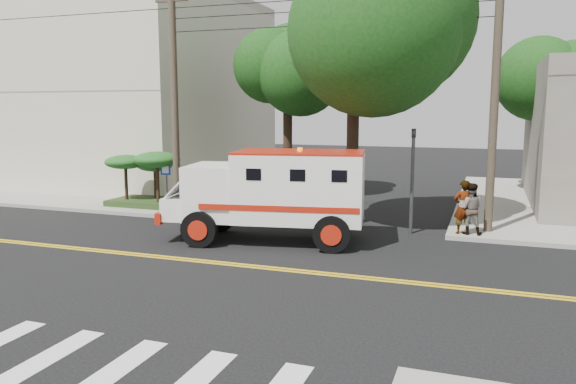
% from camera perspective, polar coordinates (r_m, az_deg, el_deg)
% --- Properties ---
extents(ground, '(100.00, 100.00, 0.00)m').
position_cam_1_polar(ground, '(15.56, -4.62, -7.46)').
color(ground, black).
rests_on(ground, ground).
extents(sidewalk_nw, '(17.00, 17.00, 0.15)m').
position_cam_1_polar(sidewalk_nw, '(33.78, -16.15, 1.02)').
color(sidewalk_nw, gray).
rests_on(sidewalk_nw, ground).
extents(building_left, '(16.00, 14.00, 10.00)m').
position_cam_1_polar(building_left, '(35.93, -17.70, 9.50)').
color(building_left, beige).
rests_on(building_left, sidewalk_nw).
extents(utility_pole_left, '(0.28, 0.28, 9.00)m').
position_cam_1_polar(utility_pole_left, '(22.90, -11.45, 8.90)').
color(utility_pole_left, '#382D23').
rests_on(utility_pole_left, ground).
extents(utility_pole_right, '(0.28, 0.28, 9.00)m').
position_cam_1_polar(utility_pole_right, '(19.82, 20.24, 8.64)').
color(utility_pole_right, '#382D23').
rests_on(utility_pole_right, ground).
extents(tree_main, '(6.08, 5.70, 9.85)m').
position_cam_1_polar(tree_main, '(20.49, 7.84, 16.64)').
color(tree_main, black).
rests_on(tree_main, ground).
extents(tree_left, '(4.48, 4.20, 7.70)m').
position_cam_1_polar(tree_left, '(26.95, 0.46, 11.60)').
color(tree_left, black).
rests_on(tree_left, ground).
extents(tree_right, '(4.80, 4.50, 8.20)m').
position_cam_1_polar(tree_right, '(29.57, 25.33, 11.23)').
color(tree_right, black).
rests_on(tree_right, ground).
extents(traffic_signal, '(0.15, 0.18, 3.60)m').
position_cam_1_polar(traffic_signal, '(19.48, 12.54, 2.27)').
color(traffic_signal, '#3F3F42').
rests_on(traffic_signal, ground).
extents(accessibility_sign, '(0.45, 0.10, 2.02)m').
position_cam_1_polar(accessibility_sign, '(23.54, -12.26, 1.21)').
color(accessibility_sign, '#3F3F42').
rests_on(accessibility_sign, ground).
extents(palm_planter, '(3.52, 2.63, 2.36)m').
position_cam_1_polar(palm_planter, '(24.55, -14.17, 2.10)').
color(palm_planter, '#1E3314').
rests_on(palm_planter, sidewalk_nw).
extents(armored_truck, '(6.76, 3.52, 2.94)m').
position_cam_1_polar(armored_truck, '(17.98, -1.43, 0.18)').
color(armored_truck, white).
rests_on(armored_truck, ground).
extents(pedestrian_a, '(0.77, 0.66, 1.79)m').
position_cam_1_polar(pedestrian_a, '(19.40, 17.37, -1.46)').
color(pedestrian_a, gray).
rests_on(pedestrian_a, sidewalk_ne).
extents(pedestrian_b, '(0.85, 0.67, 1.71)m').
position_cam_1_polar(pedestrian_b, '(19.40, 18.03, -1.62)').
color(pedestrian_b, gray).
rests_on(pedestrian_b, sidewalk_ne).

